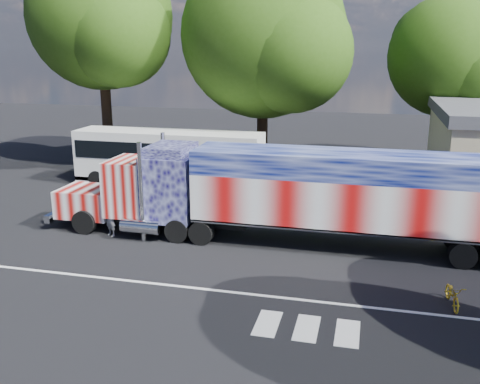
% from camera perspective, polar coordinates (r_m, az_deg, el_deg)
% --- Properties ---
extents(ground, '(100.00, 100.00, 0.00)m').
position_cam_1_polar(ground, '(21.59, -1.93, -6.92)').
color(ground, black).
extents(lane_markings, '(30.00, 2.67, 0.01)m').
position_cam_1_polar(lane_markings, '(17.88, 0.09, -11.85)').
color(lane_markings, silver).
rests_on(lane_markings, ground).
extents(semi_truck, '(20.29, 3.20, 4.33)m').
position_cam_1_polar(semi_truck, '(22.49, 5.57, -0.08)').
color(semi_truck, black).
rests_on(semi_truck, ground).
extents(coach_bus, '(11.32, 2.63, 3.29)m').
position_cam_1_polar(coach_bus, '(32.26, -7.61, 3.63)').
color(coach_bus, white).
rests_on(coach_bus, ground).
extents(woman, '(0.67, 0.56, 1.56)m').
position_cam_1_polar(woman, '(24.34, -13.65, -2.81)').
color(woman, slate).
rests_on(woman, ground).
extents(bicycle, '(0.71, 1.58, 0.80)m').
position_cam_1_polar(bicycle, '(18.90, 21.75, -10.12)').
color(bicycle, gold).
rests_on(bicycle, ground).
extents(tree_n_mid, '(10.95, 10.43, 14.04)m').
position_cam_1_polar(tree_n_mid, '(35.01, 2.78, 16.28)').
color(tree_n_mid, black).
rests_on(tree_n_mid, ground).
extents(tree_ne_a, '(8.23, 7.84, 11.46)m').
position_cam_1_polar(tree_ne_a, '(38.00, 21.68, 13.24)').
color(tree_ne_a, black).
rests_on(tree_ne_a, ground).
extents(tree_nw_a, '(9.99, 9.51, 14.77)m').
position_cam_1_polar(tree_nw_a, '(38.03, -14.47, 17.55)').
color(tree_nw_a, black).
rests_on(tree_nw_a, ground).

